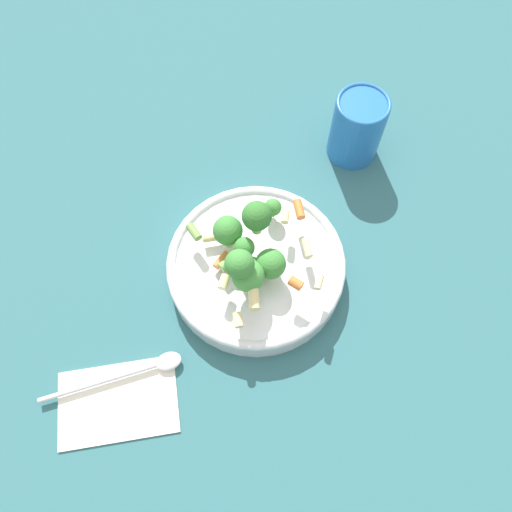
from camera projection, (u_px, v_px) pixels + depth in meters
The scene contains 6 objects.
ground_plane at pixel (256, 272), 0.76m from camera, with size 3.00×3.00×0.00m, color #2D6066.
bowl at pixel (256, 266), 0.74m from camera, with size 0.26×0.26×0.04m.
pasta_salad at pixel (249, 252), 0.68m from camera, with size 0.20×0.20×0.09m.
cup at pixel (357, 127), 0.81m from camera, with size 0.08×0.08×0.12m.
napkin at pixel (116, 400), 0.68m from camera, with size 0.18×0.19×0.01m.
spoon at pixel (137, 371), 0.69m from camera, with size 0.11×0.18×0.01m.
Camera 1 is at (-0.21, 0.22, 0.70)m, focal length 35.00 mm.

